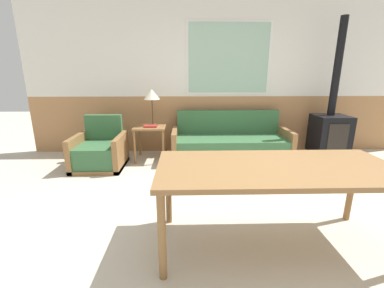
{
  "coord_description": "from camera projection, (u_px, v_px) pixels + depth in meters",
  "views": [
    {
      "loc": [
        -0.72,
        -2.21,
        1.47
      ],
      "look_at": [
        -0.63,
        1.21,
        0.52
      ],
      "focal_mm": 24.0,
      "sensor_mm": 36.0,
      "label": 1
    }
  ],
  "objects": [
    {
      "name": "ground_plane",
      "position": [
        259.0,
        226.0,
        2.54
      ],
      "size": [
        16.0,
        16.0,
        0.0
      ],
      "primitive_type": "plane",
      "color": "beige"
    },
    {
      "name": "wall_back",
      "position": [
        224.0,
        79.0,
        4.71
      ],
      "size": [
        7.2,
        0.09,
        2.7
      ],
      "color": "#AD7A4C",
      "rests_on": "ground_plane"
    },
    {
      "name": "couch",
      "position": [
        230.0,
        145.0,
        4.5
      ],
      "size": [
        2.01,
        0.79,
        0.82
      ],
      "color": "olive",
      "rests_on": "ground_plane"
    },
    {
      "name": "armchair",
      "position": [
        100.0,
        152.0,
        4.11
      ],
      "size": [
        0.76,
        0.77,
        0.8
      ],
      "rotation": [
        0.0,
        0.0,
        0.11
      ],
      "color": "olive",
      "rests_on": "ground_plane"
    },
    {
      "name": "side_table",
      "position": [
        150.0,
        132.0,
        4.4
      ],
      "size": [
        0.53,
        0.53,
        0.6
      ],
      "color": "olive",
      "rests_on": "ground_plane"
    },
    {
      "name": "table_lamp",
      "position": [
        152.0,
        96.0,
        4.32
      ],
      "size": [
        0.27,
        0.27,
        0.61
      ],
      "color": "#4C3823",
      "rests_on": "side_table"
    },
    {
      "name": "book_stack",
      "position": [
        150.0,
        126.0,
        4.28
      ],
      "size": [
        0.22,
        0.13,
        0.03
      ],
      "color": "#B22823",
      "rests_on": "side_table"
    },
    {
      "name": "dining_table",
      "position": [
        276.0,
        173.0,
        2.11
      ],
      "size": [
        1.96,
        0.86,
        0.74
      ],
      "color": "olive",
      "rests_on": "ground_plane"
    },
    {
      "name": "wood_stove",
      "position": [
        330.0,
        127.0,
        4.45
      ],
      "size": [
        0.56,
        0.52,
        2.34
      ],
      "color": "black",
      "rests_on": "ground_plane"
    }
  ]
}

